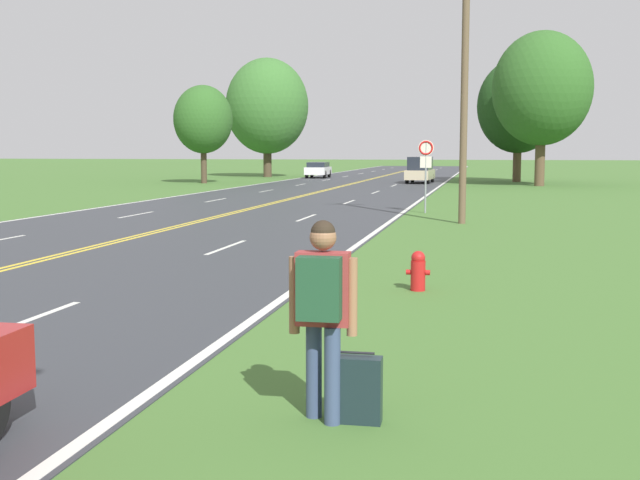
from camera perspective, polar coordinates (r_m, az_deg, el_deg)
hitchhiker_person at (r=7.15m, az=0.15°, el=-4.29°), size 0.62×0.44×1.83m
suitcase at (r=7.35m, az=2.65°, el=-10.58°), size 0.45×0.20×0.65m
fire_hydrant at (r=14.10m, az=6.99°, el=-2.16°), size 0.42×0.26×0.70m
traffic_sign at (r=31.39m, az=7.54°, el=5.81°), size 0.60×0.10×2.83m
utility_pole_midground at (r=27.23m, az=10.26°, el=11.70°), size 1.80×0.24×9.69m
tree_behind_sign at (r=73.56m, az=-3.78°, el=9.47°), size 7.47×7.47×10.69m
tree_mid_treeline at (r=56.93m, az=15.52°, el=10.33°), size 6.67×6.67×10.41m
tree_right_cluster at (r=59.85m, az=-8.31°, el=8.47°), size 4.32×4.32×7.16m
tree_far_back at (r=63.68m, az=13.94°, el=9.23°), size 6.25×6.25×9.38m
car_champagne_van_approaching at (r=60.05m, az=7.14°, el=4.99°), size 1.90×4.82×1.94m
car_white_hatchback_mid_near at (r=70.61m, az=-0.13°, el=5.06°), size 1.94×4.09×1.38m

